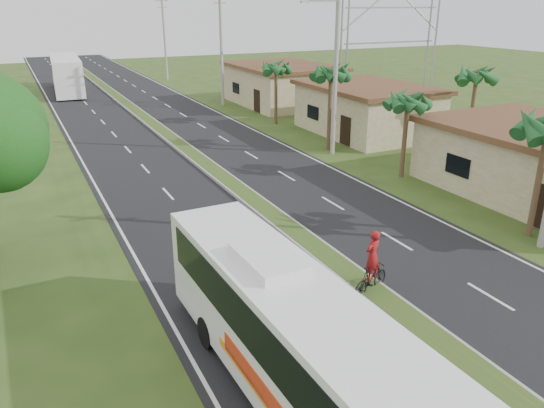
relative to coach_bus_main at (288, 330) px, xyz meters
name	(u,v)px	position (x,y,z in m)	size (l,w,h in m)	color
ground	(409,322)	(4.96, 1.25, -1.95)	(180.00, 180.00, 0.00)	#2E4519
road_asphalt	(201,162)	(4.96, 21.25, -1.94)	(14.00, 160.00, 0.02)	black
median_strip	(200,160)	(4.96, 21.25, -1.85)	(1.20, 160.00, 0.18)	gray
lane_edge_left	(90,176)	(-1.74, 21.25, -1.95)	(0.12, 160.00, 0.01)	silver
lane_edge_right	(294,150)	(11.66, 21.25, -1.95)	(0.12, 160.00, 0.01)	silver
shop_mid	(367,109)	(18.96, 23.25, -0.09)	(7.60, 10.60, 3.67)	tan
shop_far	(282,84)	(18.96, 37.25, -0.02)	(8.60, 11.60, 3.82)	tan
palm_verge_b	(408,101)	(14.36, 13.25, 2.41)	(2.40, 2.40, 5.05)	#473321
palm_verge_c	(331,73)	(13.76, 20.25, 3.17)	(2.40, 2.40, 5.85)	#473321
palm_verge_d	(276,68)	(14.26, 29.25, 2.60)	(2.40, 2.40, 5.25)	#473321
palm_behind_shop	(477,76)	(22.46, 16.25, 2.98)	(2.40, 2.40, 5.65)	#473321
utility_pole_b	(336,57)	(13.43, 19.25, 4.31)	(3.20, 0.28, 12.00)	gray
utility_pole_c	(221,45)	(13.46, 39.25, 3.72)	(1.60, 0.28, 11.00)	gray
utility_pole_d	(164,37)	(13.46, 59.25, 3.47)	(1.60, 0.28, 10.50)	gray
billboard_lattice	(390,33)	(26.96, 31.25, 4.88)	(10.18, 1.18, 12.07)	gray
coach_bus_main	(288,330)	(0.00, 0.00, 0.00)	(2.58, 11.02, 3.54)	white
coach_bus_far	(66,72)	(0.80, 54.60, 0.23)	(3.73, 13.36, 3.85)	white
motorcyclist	(371,271)	(4.92, 3.25, -1.10)	(1.87, 1.06, 2.34)	black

